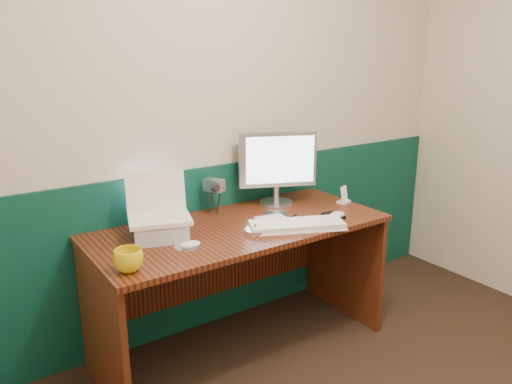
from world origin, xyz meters
TOP-DOWN VIEW (x-y plane):
  - back_wall at (0.00, 1.75)m, footprint 3.50×0.04m
  - wainscot at (0.00, 1.74)m, footprint 3.48×0.02m
  - desk at (-0.15, 1.38)m, footprint 1.60×0.70m
  - laptop_riser at (-0.58, 1.44)m, footprint 0.31×0.29m
  - laptop at (-0.58, 1.44)m, footprint 0.36×0.31m
  - monitor at (0.23, 1.57)m, footprint 0.48×0.31m
  - keyboard at (0.07, 1.17)m, footprint 0.52×0.35m
  - mouse_right at (0.36, 1.18)m, footprint 0.11×0.07m
  - mouse_left at (-0.52, 1.24)m, footprint 0.11×0.07m
  - mug at (-0.85, 1.16)m, footprint 0.14×0.14m
  - camcorder at (-0.16, 1.64)m, footprint 0.14×0.16m
  - cd_spindle at (-0.15, 1.23)m, footprint 0.11×0.11m
  - cd_loose_a at (-0.52, 1.27)m, footprint 0.12×0.12m
  - cd_loose_b at (0.12, 1.43)m, footprint 0.13×0.13m
  - pen at (0.14, 1.31)m, footprint 0.14×0.07m
  - papers at (0.05, 1.37)m, footprint 0.18×0.14m
  - dock at (0.59, 1.36)m, footprint 0.09×0.08m
  - music_player at (0.59, 1.36)m, footprint 0.06×0.04m
  - pda at (0.36, 1.20)m, footprint 0.08×0.13m

SIDE VIEW (x-z plane):
  - desk at x=-0.15m, z-range 0.00..0.75m
  - wainscot at x=0.00m, z-range 0.00..1.00m
  - cd_loose_a at x=-0.52m, z-range 0.75..0.75m
  - cd_loose_b at x=0.12m, z-range 0.75..0.75m
  - papers at x=0.05m, z-range 0.75..0.75m
  - pen at x=0.14m, z-range 0.75..0.76m
  - dock at x=0.59m, z-range 0.75..0.76m
  - pda at x=0.36m, z-range 0.75..0.76m
  - cd_spindle at x=-0.15m, z-range 0.75..0.77m
  - keyboard at x=0.07m, z-range 0.75..0.78m
  - mouse_left at x=-0.52m, z-range 0.75..0.78m
  - mouse_right at x=0.36m, z-range 0.75..0.78m
  - laptop_riser at x=-0.58m, z-range 0.75..0.84m
  - mug at x=-0.85m, z-range 0.75..0.85m
  - music_player at x=0.59m, z-range 0.76..0.86m
  - camcorder at x=-0.16m, z-range 0.75..0.96m
  - laptop at x=-0.58m, z-range 0.84..1.09m
  - monitor at x=0.23m, z-range 0.75..1.21m
  - back_wall at x=0.00m, z-range 0.00..2.50m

